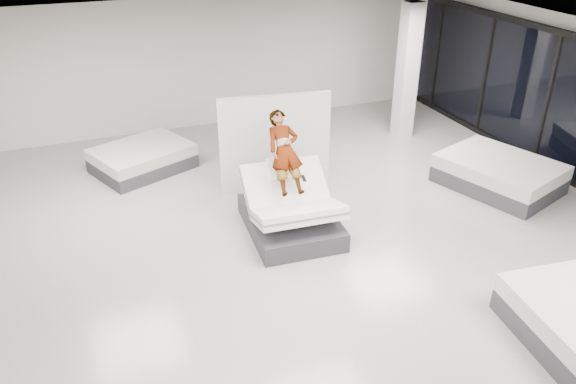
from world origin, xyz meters
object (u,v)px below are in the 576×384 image
(column, at_px, (407,72))
(divider_panel, at_px, (275,144))
(person, at_px, (285,163))
(flat_bed_left_far, at_px, (143,158))
(remote, at_px, (304,178))
(hero_bed, at_px, (291,212))
(flat_bed_right_far, at_px, (499,174))

(column, bearing_deg, divider_panel, -157.96)
(person, height_order, flat_bed_left_far, person)
(person, distance_m, remote, 0.45)
(person, bearing_deg, column, 38.19)
(column, bearing_deg, flat_bed_left_far, 177.06)
(hero_bed, distance_m, flat_bed_left_far, 4.06)
(column, bearing_deg, flat_bed_right_far, -83.19)
(hero_bed, relative_size, flat_bed_right_far, 0.79)
(hero_bed, height_order, flat_bed_right_far, hero_bed)
(hero_bed, distance_m, column, 5.38)
(divider_panel, distance_m, flat_bed_right_far, 4.57)
(hero_bed, height_order, remote, hero_bed)
(flat_bed_left_far, bearing_deg, flat_bed_right_far, -27.45)
(remote, bearing_deg, divider_panel, 90.70)
(remote, bearing_deg, flat_bed_left_far, 126.49)
(remote, relative_size, column, 0.04)
(hero_bed, bearing_deg, column, 37.21)
(hero_bed, bearing_deg, remote, -13.05)
(flat_bed_left_far, bearing_deg, divider_panel, -38.55)
(hero_bed, distance_m, divider_panel, 1.74)
(divider_panel, bearing_deg, hero_bed, -92.62)
(remote, relative_size, divider_panel, 0.06)
(remote, relative_size, flat_bed_left_far, 0.06)
(flat_bed_right_far, height_order, flat_bed_left_far, flat_bed_right_far)
(remote, xyz_separation_m, flat_bed_left_far, (-2.28, 3.54, -0.76))
(remote, bearing_deg, column, 42.81)
(remote, distance_m, flat_bed_left_far, 4.28)
(flat_bed_right_far, height_order, column, column)
(flat_bed_left_far, bearing_deg, column, -2.94)
(hero_bed, height_order, person, person)
(flat_bed_right_far, xyz_separation_m, flat_bed_left_far, (-6.61, 3.44, -0.04))
(flat_bed_right_far, xyz_separation_m, column, (-0.37, 3.11, 1.30))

